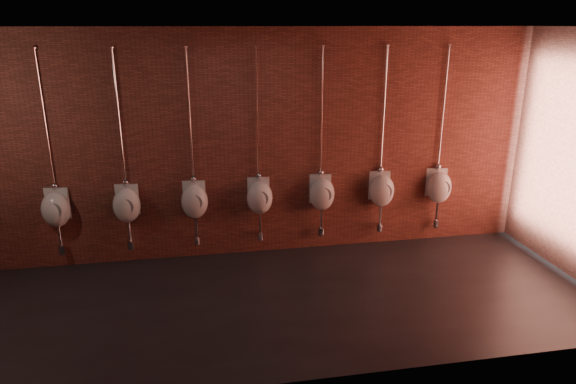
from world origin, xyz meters
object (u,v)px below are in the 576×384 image
object	(u,v)px
urinal_2	(127,204)
urinal_4	(260,196)
urinal_7	(439,186)
urinal_3	(195,200)
urinal_6	(382,189)
urinal_1	(56,208)
urinal_5	(322,193)

from	to	relation	value
urinal_2	urinal_4	size ratio (longest dim) A/B	1.00
urinal_7	urinal_2	bearing A→B (deg)	180.00
urinal_3	urinal_4	size ratio (longest dim) A/B	1.00
urinal_2	urinal_6	size ratio (longest dim) A/B	1.00
urinal_2	urinal_6	xyz separation A→B (m)	(3.64, 0.00, 0.00)
urinal_6	urinal_1	bearing A→B (deg)	180.00
urinal_6	urinal_3	bearing A→B (deg)	180.00
urinal_4	urinal_5	size ratio (longest dim) A/B	1.00
urinal_1	urinal_4	xyz separation A→B (m)	(2.73, 0.00, 0.00)
urinal_4	urinal_6	distance (m)	1.82
urinal_2	urinal_5	distance (m)	2.73
urinal_3	urinal_5	size ratio (longest dim) A/B	1.00
urinal_7	urinal_1	bearing A→B (deg)	180.00
urinal_5	urinal_7	size ratio (longest dim) A/B	1.00
urinal_5	urinal_6	distance (m)	0.91
urinal_1	urinal_3	xyz separation A→B (m)	(1.82, 0.00, 0.00)
urinal_2	urinal_6	world-z (taller)	same
urinal_3	urinal_7	size ratio (longest dim) A/B	1.00
urinal_5	urinal_3	bearing A→B (deg)	180.00
urinal_1	urinal_5	bearing A→B (deg)	0.00
urinal_1	urinal_2	distance (m)	0.91
urinal_1	urinal_5	size ratio (longest dim) A/B	1.00
urinal_2	urinal_6	distance (m)	3.64
urinal_6	urinal_7	size ratio (longest dim) A/B	1.00
urinal_2	urinal_5	size ratio (longest dim) A/B	1.00
urinal_2	urinal_7	distance (m)	4.55
urinal_1	urinal_6	bearing A→B (deg)	0.00
urinal_1	urinal_7	world-z (taller)	same
urinal_4	urinal_6	bearing A→B (deg)	0.00
urinal_2	urinal_5	bearing A→B (deg)	0.00
urinal_5	urinal_6	size ratio (longest dim) A/B	1.00
urinal_6	urinal_7	xyz separation A→B (m)	(0.91, 0.00, 0.00)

